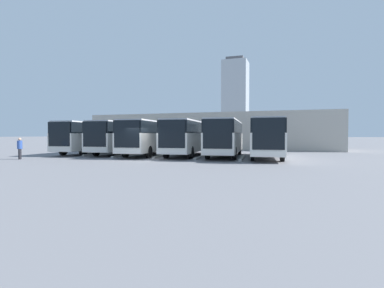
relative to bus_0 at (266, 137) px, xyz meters
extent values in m
plane|color=slate|center=(8.99, 4.92, -1.80)|extent=(600.00, 600.00, 0.00)
cube|color=silver|center=(0.00, -0.02, -0.53)|extent=(3.52, 10.88, 1.65)
cube|color=black|center=(0.00, -0.02, 0.80)|extent=(3.47, 10.72, 1.01)
cube|color=black|center=(-0.56, 5.31, 0.23)|extent=(2.12, 0.26, 2.16)
cube|color=silver|center=(-0.56, 5.32, -1.13)|extent=(2.29, 0.30, 0.40)
cube|color=silver|center=(0.00, -0.02, 1.37)|extent=(3.38, 10.44, 0.12)
cylinder|color=black|center=(-1.40, 3.17, -1.29)|extent=(0.41, 1.06, 1.04)
cylinder|color=black|center=(0.71, 3.39, -1.29)|extent=(0.41, 1.06, 1.04)
cylinder|color=black|center=(-0.70, -3.42, -1.29)|extent=(0.41, 1.06, 1.04)
cylinder|color=black|center=(1.40, -3.20, -1.29)|extent=(0.41, 1.06, 1.04)
cube|color=#9E9E99|center=(1.80, 1.59, -1.73)|extent=(0.79, 5.26, 0.15)
cube|color=silver|center=(3.60, -0.38, -0.53)|extent=(3.52, 10.88, 1.65)
cube|color=black|center=(3.60, -0.38, 0.80)|extent=(3.47, 10.72, 1.01)
cube|color=black|center=(3.04, 4.94, 0.23)|extent=(2.12, 0.26, 2.16)
cube|color=silver|center=(3.04, 4.95, -1.13)|extent=(2.29, 0.30, 0.40)
cube|color=silver|center=(3.60, -0.38, 1.37)|extent=(3.38, 10.44, 0.12)
cylinder|color=black|center=(2.20, 2.80, -1.29)|extent=(0.41, 1.06, 1.04)
cylinder|color=black|center=(4.30, 3.02, -1.29)|extent=(0.41, 1.06, 1.04)
cylinder|color=black|center=(2.89, -3.79, -1.29)|extent=(0.41, 1.06, 1.04)
cylinder|color=black|center=(5.00, -3.57, -1.29)|extent=(0.41, 1.06, 1.04)
cube|color=#9E9E99|center=(5.40, 1.22, -1.73)|extent=(0.79, 5.26, 0.15)
cube|color=silver|center=(7.19, -0.44, -0.53)|extent=(3.52, 10.88, 1.65)
cube|color=black|center=(7.19, -0.44, 0.80)|extent=(3.47, 10.72, 1.01)
cube|color=black|center=(6.63, 4.89, 0.23)|extent=(2.12, 0.26, 2.16)
cube|color=silver|center=(6.63, 4.90, -1.13)|extent=(2.29, 0.30, 0.40)
cube|color=silver|center=(7.19, -0.44, 1.37)|extent=(3.38, 10.44, 0.12)
cylinder|color=black|center=(5.79, 2.75, -1.29)|extent=(0.41, 1.06, 1.04)
cylinder|color=black|center=(7.90, 2.97, -1.29)|extent=(0.41, 1.06, 1.04)
cylinder|color=black|center=(6.49, -3.84, -1.29)|extent=(0.41, 1.06, 1.04)
cylinder|color=black|center=(8.59, -3.62, -1.29)|extent=(0.41, 1.06, 1.04)
cube|color=#9E9E99|center=(8.99, 1.17, -1.73)|extent=(0.79, 5.26, 0.15)
cube|color=silver|center=(10.79, 0.05, -0.53)|extent=(3.52, 10.88, 1.65)
cube|color=black|center=(10.79, 0.05, 0.80)|extent=(3.47, 10.72, 1.01)
cube|color=black|center=(10.23, 5.38, 0.23)|extent=(2.12, 0.26, 2.16)
cube|color=silver|center=(10.23, 5.38, -1.13)|extent=(2.29, 0.30, 0.40)
cube|color=silver|center=(10.79, 0.05, 1.37)|extent=(3.38, 10.44, 0.12)
cylinder|color=black|center=(9.39, 3.23, -1.29)|extent=(0.41, 1.06, 1.04)
cylinder|color=black|center=(11.50, 3.45, -1.29)|extent=(0.41, 1.06, 1.04)
cylinder|color=black|center=(10.09, -3.36, -1.29)|extent=(0.41, 1.06, 1.04)
cylinder|color=black|center=(12.19, -3.13, -1.29)|extent=(0.41, 1.06, 1.04)
cube|color=#9E9E99|center=(12.59, 1.65, -1.73)|extent=(0.79, 5.26, 0.15)
cube|color=silver|center=(14.39, -0.77, -0.53)|extent=(3.52, 10.88, 1.65)
cube|color=black|center=(14.39, -0.77, 0.80)|extent=(3.47, 10.72, 1.01)
cube|color=black|center=(13.83, 4.56, 0.23)|extent=(2.12, 0.26, 2.16)
cube|color=silver|center=(13.83, 4.57, -1.13)|extent=(2.29, 0.30, 0.40)
cube|color=silver|center=(14.39, -0.77, 1.37)|extent=(3.38, 10.44, 0.12)
cylinder|color=black|center=(12.99, 2.42, -1.29)|extent=(0.41, 1.06, 1.04)
cylinder|color=black|center=(15.09, 2.64, -1.29)|extent=(0.41, 1.06, 1.04)
cylinder|color=black|center=(13.68, -4.17, -1.29)|extent=(0.41, 1.06, 1.04)
cylinder|color=black|center=(15.79, -3.95, -1.29)|extent=(0.41, 1.06, 1.04)
cube|color=#9E9E99|center=(16.19, 0.84, -1.73)|extent=(0.79, 5.26, 0.15)
cube|color=silver|center=(17.98, -0.63, -0.53)|extent=(3.52, 10.88, 1.65)
cube|color=black|center=(17.98, -0.63, 0.80)|extent=(3.47, 10.72, 1.01)
cube|color=black|center=(17.42, 4.70, 0.23)|extent=(2.12, 0.26, 2.16)
cube|color=silver|center=(17.42, 4.71, -1.13)|extent=(2.29, 0.30, 0.40)
cube|color=silver|center=(17.98, -0.63, 1.37)|extent=(3.38, 10.44, 0.12)
cylinder|color=black|center=(16.58, 2.56, -1.29)|extent=(0.41, 1.06, 1.04)
cylinder|color=black|center=(18.69, 2.78, -1.29)|extent=(0.41, 1.06, 1.04)
cylinder|color=black|center=(17.28, -4.03, -1.29)|extent=(0.41, 1.06, 1.04)
cylinder|color=black|center=(19.38, -3.81, -1.29)|extent=(0.41, 1.06, 1.04)
cylinder|color=black|center=(18.65, 7.60, -1.39)|extent=(0.27, 0.27, 0.84)
cylinder|color=black|center=(18.52, 7.77, -1.39)|extent=(0.27, 0.27, 0.84)
cylinder|color=#2D4C99|center=(18.58, 7.69, -0.64)|extent=(0.54, 0.54, 0.66)
sphere|color=tan|center=(18.58, 7.69, -0.19)|extent=(0.23, 0.23, 0.23)
cube|color=#A8A399|center=(8.99, -15.49, 0.64)|extent=(34.03, 8.26, 4.88)
cube|color=silver|center=(8.99, -21.12, 2.83)|extent=(34.03, 3.00, 0.24)
cylinder|color=slate|center=(-2.92, -22.22, 0.51)|extent=(0.20, 0.20, 4.63)
cylinder|color=slate|center=(20.90, -22.22, 0.51)|extent=(0.20, 0.20, 4.63)
cube|color=#ADB2B7|center=(37.85, -193.80, 26.19)|extent=(17.64, 17.64, 55.98)
cube|color=#4C4C51|center=(37.85, -193.80, 55.38)|extent=(12.35, 12.35, 2.40)
camera|label=1|loc=(-2.08, 25.94, 0.14)|focal=28.00mm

